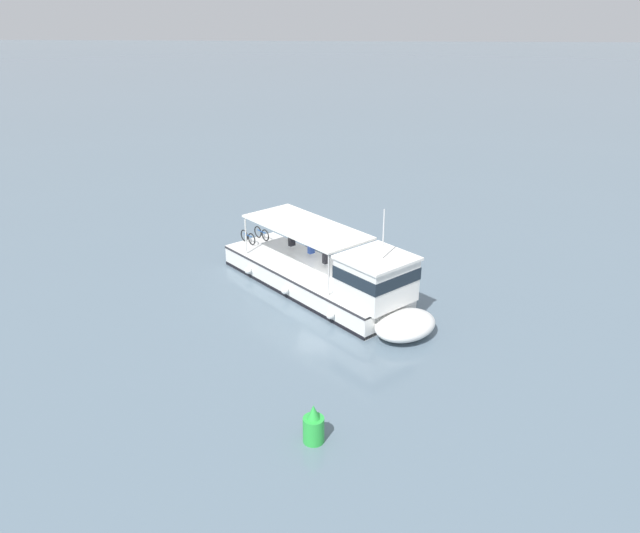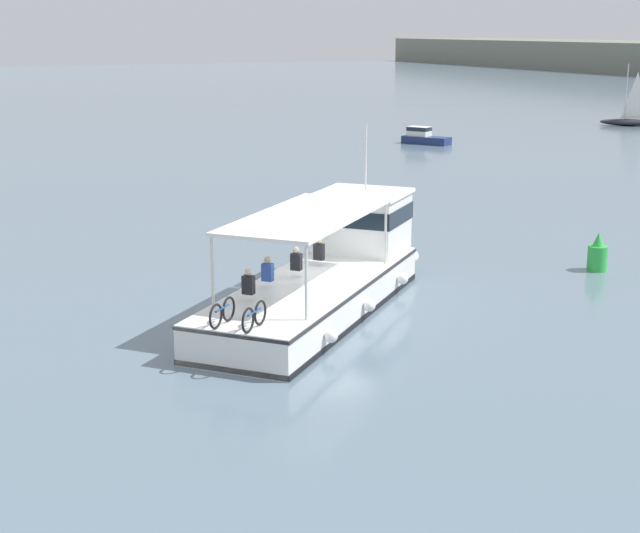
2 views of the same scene
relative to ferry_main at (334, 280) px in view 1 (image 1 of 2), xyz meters
name	(u,v)px [view 1 (image 1 of 2)]	position (x,y,z in m)	size (l,w,h in m)	color
ground_plane	(324,295)	(0.51, -0.43, -1.02)	(400.00, 400.00, 0.00)	slate
ferry_main	(334,280)	(0.00, 0.00, 0.00)	(11.03, 11.32, 5.32)	white
channel_buoy	(314,427)	(0.22, 10.36, -0.45)	(0.70, 0.70, 1.40)	green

